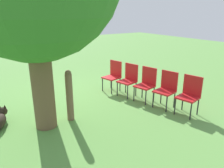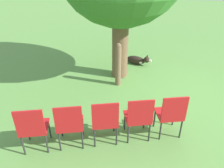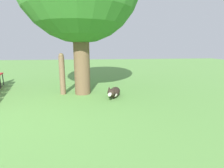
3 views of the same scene
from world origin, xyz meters
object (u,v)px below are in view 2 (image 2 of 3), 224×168
(fence_post, at_px, (118,65))
(red_chair_3, at_px, (70,123))
(red_chair_2, at_px, (105,119))
(red_chair_4, at_px, (33,127))
(dog, at_px, (138,60))
(red_chair_0, at_px, (171,113))
(red_chair_1, at_px, (139,116))

(fence_post, height_order, red_chair_3, fence_post)
(red_chair_2, bearing_deg, red_chair_4, 91.92)
(dog, height_order, red_chair_4, red_chair_4)
(fence_post, relative_size, red_chair_0, 1.26)
(red_chair_2, bearing_deg, red_chair_1, -88.08)
(red_chair_1, distance_m, red_chair_3, 1.18)
(red_chair_0, bearing_deg, red_chair_4, 91.92)
(dog, relative_size, red_chair_3, 1.11)
(red_chair_1, bearing_deg, dog, -12.88)
(red_chair_1, bearing_deg, red_chair_4, 91.92)
(red_chair_0, height_order, red_chair_2, same)
(red_chair_0, distance_m, red_chair_2, 1.18)
(red_chair_2, distance_m, red_chair_3, 0.59)
(red_chair_3, bearing_deg, red_chair_2, -88.08)
(fence_post, height_order, red_chair_4, fence_post)
(red_chair_0, relative_size, red_chair_3, 1.00)
(fence_post, xyz_separation_m, red_chair_0, (-1.82, -1.08, -0.06))
(red_chair_1, xyz_separation_m, red_chair_4, (-0.45, 1.71, 0.00))
(fence_post, height_order, red_chair_2, fence_post)
(dog, distance_m, red_chair_0, 3.25)
(dog, height_order, red_chair_2, red_chair_2)
(red_chair_1, bearing_deg, red_chair_0, -88.08)
(red_chair_3, bearing_deg, red_chair_1, -88.08)
(fence_post, distance_m, red_chair_3, 2.35)
(red_chair_0, height_order, red_chair_4, same)
(dog, distance_m, red_chair_3, 3.82)
(fence_post, relative_size, red_chair_4, 1.26)
(fence_post, bearing_deg, dog, -20.74)
(red_chair_3, relative_size, red_chair_4, 1.00)
(fence_post, distance_m, red_chair_0, 2.12)
(red_chair_0, bearing_deg, dog, -2.74)
(dog, distance_m, red_chair_2, 3.54)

